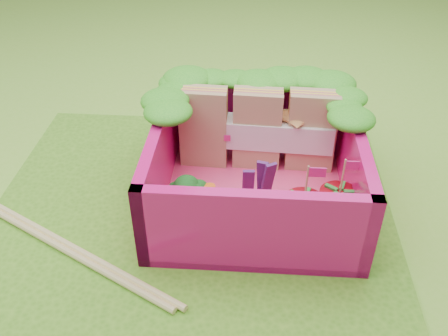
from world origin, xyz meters
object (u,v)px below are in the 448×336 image
bento_box (256,166)px  broccoli (185,194)px  sandwich_stack (258,130)px  chopsticks (29,227)px  strawberry_right (337,207)px  strawberry_left (303,214)px

bento_box → broccoli: (-0.43, -0.26, -0.05)m
sandwich_stack → chopsticks: size_ratio=0.51×
strawberry_right → strawberry_left: bearing=-159.9°
sandwich_stack → strawberry_left: sandwich_stack is taller
strawberry_left → strawberry_right: same height
bento_box → sandwich_stack: (0.01, 0.35, 0.06)m
sandwich_stack → broccoli: 0.75m
chopsticks → broccoli: bearing=7.8°
sandwich_stack → chopsticks: (-1.39, -0.74, -0.31)m
bento_box → broccoli: bearing=-148.8°
strawberry_left → chopsticks: strawberry_left is taller
sandwich_stack → broccoli: sandwich_stack is taller
strawberry_left → bento_box: bearing=130.8°
sandwich_stack → strawberry_left: size_ratio=2.23×
sandwich_stack → chopsticks: 1.61m
strawberry_right → sandwich_stack: bearing=129.2°
broccoli → bento_box: bearing=31.2°
broccoli → strawberry_right: bearing=0.1°
broccoli → chopsticks: bearing=-172.2°
strawberry_right → chopsticks: 1.90m
strawberry_left → sandwich_stack: bearing=112.4°
sandwich_stack → bento_box: bearing=-91.0°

